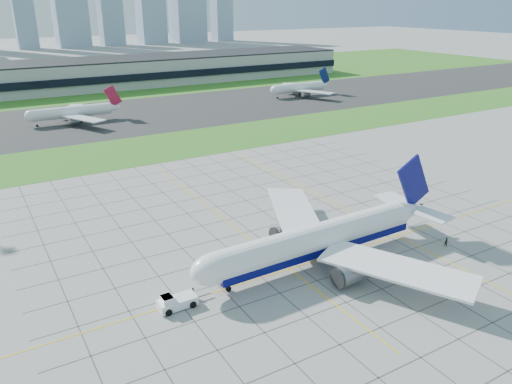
{
  "coord_description": "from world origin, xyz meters",
  "views": [
    {
      "loc": [
        -57.14,
        -69.43,
        46.96
      ],
      "look_at": [
        -4.07,
        20.24,
        7.0
      ],
      "focal_mm": 35.0,
      "sensor_mm": 36.0,
      "label": 1
    }
  ],
  "objects_px": {
    "distant_jet_1": "(73,112)",
    "crew_far": "(447,242)",
    "crew_near": "(193,293)",
    "distant_jet_2": "(300,88)",
    "pushback_tug": "(175,302)",
    "airliner": "(318,240)"
  },
  "relations": [
    {
      "from": "crew_near",
      "to": "crew_far",
      "type": "bearing_deg",
      "value": -82.15
    },
    {
      "from": "distant_jet_1",
      "to": "distant_jet_2",
      "type": "distance_m",
      "value": 115.76
    },
    {
      "from": "crew_near",
      "to": "airliner",
      "type": "bearing_deg",
      "value": -74.19
    },
    {
      "from": "crew_far",
      "to": "distant_jet_2",
      "type": "bearing_deg",
      "value": 95.21
    },
    {
      "from": "crew_near",
      "to": "distant_jet_2",
      "type": "height_order",
      "value": "distant_jet_2"
    },
    {
      "from": "pushback_tug",
      "to": "distant_jet_1",
      "type": "relative_size",
      "value": 0.22
    },
    {
      "from": "crew_near",
      "to": "pushback_tug",
      "type": "bearing_deg",
      "value": 125.75
    },
    {
      "from": "crew_far",
      "to": "distant_jet_1",
      "type": "height_order",
      "value": "distant_jet_1"
    },
    {
      "from": "crew_far",
      "to": "distant_jet_2",
      "type": "xyz_separation_m",
      "value": [
        74.4,
        157.06,
        3.55
      ]
    },
    {
      "from": "crew_near",
      "to": "distant_jet_2",
      "type": "bearing_deg",
      "value": -22.88
    },
    {
      "from": "pushback_tug",
      "to": "distant_jet_2",
      "type": "relative_size",
      "value": 0.22
    },
    {
      "from": "crew_near",
      "to": "distant_jet_2",
      "type": "relative_size",
      "value": 0.05
    },
    {
      "from": "distant_jet_1",
      "to": "crew_far",
      "type": "bearing_deg",
      "value": -74.99
    },
    {
      "from": "airliner",
      "to": "crew_far",
      "type": "height_order",
      "value": "airliner"
    },
    {
      "from": "pushback_tug",
      "to": "crew_far",
      "type": "distance_m",
      "value": 56.45
    },
    {
      "from": "pushback_tug",
      "to": "airliner",
      "type": "bearing_deg",
      "value": -0.41
    },
    {
      "from": "crew_far",
      "to": "distant_jet_1",
      "type": "distance_m",
      "value": 159.56
    },
    {
      "from": "crew_near",
      "to": "distant_jet_2",
      "type": "distance_m",
      "value": 194.81
    },
    {
      "from": "airliner",
      "to": "crew_near",
      "type": "distance_m",
      "value": 25.8
    },
    {
      "from": "crew_near",
      "to": "crew_far",
      "type": "height_order",
      "value": "crew_near"
    },
    {
      "from": "airliner",
      "to": "crew_far",
      "type": "bearing_deg",
      "value": -18.28
    },
    {
      "from": "distant_jet_1",
      "to": "pushback_tug",
      "type": "bearing_deg",
      "value": -95.7
    }
  ]
}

